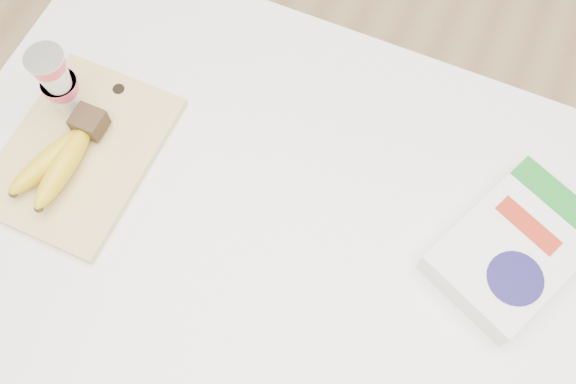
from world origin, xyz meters
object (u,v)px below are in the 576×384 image
object	(u,v)px
yogurt_stack	(57,81)
cereal_box	(514,248)
cutting_board	(81,152)
bananas	(62,157)
table	(292,297)

from	to	relation	value
yogurt_stack	cereal_box	size ratio (longest dim) A/B	0.50
yogurt_stack	cereal_box	world-z (taller)	yogurt_stack
cutting_board	yogurt_stack	world-z (taller)	yogurt_stack
bananas	yogurt_stack	world-z (taller)	yogurt_stack
table	cereal_box	world-z (taller)	cereal_box
cereal_box	yogurt_stack	bearing A→B (deg)	-152.38
table	yogurt_stack	bearing A→B (deg)	174.15
table	cereal_box	size ratio (longest dim) A/B	4.07
cutting_board	bananas	distance (m)	0.04
table	yogurt_stack	size ratio (longest dim) A/B	8.23
yogurt_stack	table	bearing A→B (deg)	-5.85
bananas	yogurt_stack	distance (m)	0.12
table	bananas	xyz separation A→B (m)	(-0.37, -0.05, 0.47)
bananas	cereal_box	bearing A→B (deg)	11.67
bananas	yogurt_stack	size ratio (longest dim) A/B	1.34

